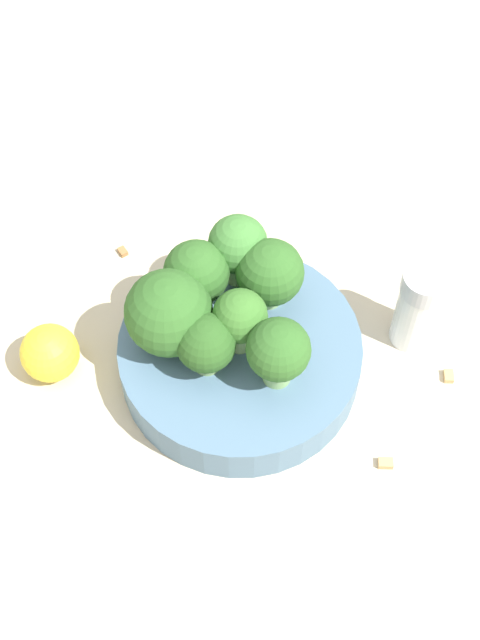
# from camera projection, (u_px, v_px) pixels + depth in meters

# --- Properties ---
(ground_plane) EXTENTS (3.00, 3.00, 0.00)m
(ground_plane) POSITION_uv_depth(u_px,v_px,m) (240.00, 369.00, 0.62)
(ground_plane) COLOR beige
(bowl) EXTENTS (0.16, 0.16, 0.03)m
(bowl) POSITION_uv_depth(u_px,v_px,m) (240.00, 357.00, 0.61)
(bowl) COLOR slate
(bowl) RESTS_ON ground_plane
(broccoli_floret_0) EXTENTS (0.04, 0.04, 0.05)m
(broccoli_floret_0) POSITION_uv_depth(u_px,v_px,m) (235.00, 321.00, 0.57)
(broccoli_floret_0) COLOR #8EB770
(broccoli_floret_0) RESTS_ON bowl
(broccoli_floret_1) EXTENTS (0.04, 0.04, 0.05)m
(broccoli_floret_1) POSITION_uv_depth(u_px,v_px,m) (196.00, 274.00, 0.59)
(broccoli_floret_1) COLOR #8EB770
(broccoli_floret_1) RESTS_ON bowl
(broccoli_floret_2) EXTENTS (0.04, 0.04, 0.06)m
(broccoli_floret_2) POSITION_uv_depth(u_px,v_px,m) (278.00, 352.00, 0.55)
(broccoli_floret_2) COLOR #84AD66
(broccoli_floret_2) RESTS_ON bowl
(broccoli_floret_3) EXTENTS (0.05, 0.05, 0.05)m
(broccoli_floret_3) POSITION_uv_depth(u_px,v_px,m) (270.00, 274.00, 0.59)
(broccoli_floret_3) COLOR #8EB770
(broccoli_floret_3) RESTS_ON bowl
(broccoli_floret_4) EXTENTS (0.06, 0.06, 0.06)m
(broccoli_floret_4) POSITION_uv_depth(u_px,v_px,m) (169.00, 313.00, 0.57)
(broccoli_floret_4) COLOR #8EB770
(broccoli_floret_4) RESTS_ON bowl
(broccoli_floret_5) EXTENTS (0.04, 0.04, 0.06)m
(broccoli_floret_5) POSITION_uv_depth(u_px,v_px,m) (238.00, 247.00, 0.60)
(broccoli_floret_5) COLOR #8EB770
(broccoli_floret_5) RESTS_ON bowl
(broccoli_floret_6) EXTENTS (0.04, 0.04, 0.05)m
(broccoli_floret_6) POSITION_uv_depth(u_px,v_px,m) (206.00, 344.00, 0.56)
(broccoli_floret_6) COLOR #7A9E5B
(broccoli_floret_6) RESTS_ON bowl
(pepper_shaker) EXTENTS (0.03, 0.03, 0.07)m
(pepper_shaker) POSITION_uv_depth(u_px,v_px,m) (419.00, 307.00, 0.61)
(pepper_shaker) COLOR silver
(pepper_shaker) RESTS_ON ground_plane
(lemon_wedge) EXTENTS (0.04, 0.04, 0.04)m
(lemon_wedge) POSITION_uv_depth(u_px,v_px,m) (50.00, 353.00, 0.61)
(lemon_wedge) COLOR yellow
(lemon_wedge) RESTS_ON ground_plane
(almond_crumb_0) EXTENTS (0.01, 0.01, 0.01)m
(almond_crumb_0) POSITION_uv_depth(u_px,v_px,m) (449.00, 375.00, 0.61)
(almond_crumb_0) COLOR tan
(almond_crumb_0) RESTS_ON ground_plane
(almond_crumb_1) EXTENTS (0.01, 0.01, 0.01)m
(almond_crumb_1) POSITION_uv_depth(u_px,v_px,m) (122.00, 250.00, 0.67)
(almond_crumb_1) COLOR olive
(almond_crumb_1) RESTS_ON ground_plane
(almond_crumb_2) EXTENTS (0.01, 0.01, 0.01)m
(almond_crumb_2) POSITION_uv_depth(u_px,v_px,m) (386.00, 462.00, 0.58)
(almond_crumb_2) COLOR tan
(almond_crumb_2) RESTS_ON ground_plane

